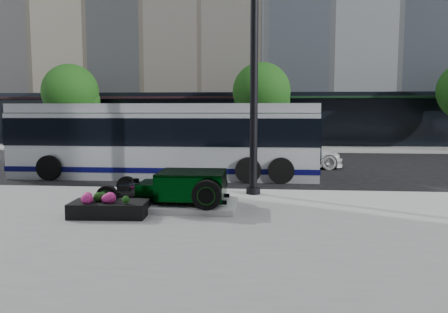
# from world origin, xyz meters

# --- Properties ---
(ground) EXTENTS (120.00, 120.00, 0.00)m
(ground) POSITION_xyz_m (0.00, 0.00, 0.00)
(ground) COLOR black
(ground) RESTS_ON ground
(sidewalk_near) EXTENTS (70.00, 17.00, 0.12)m
(sidewalk_near) POSITION_xyz_m (0.00, -10.50, 0.06)
(sidewalk_near) COLOR gray
(sidewalk_near) RESTS_ON ground
(sidewalk_far) EXTENTS (70.00, 4.00, 0.12)m
(sidewalk_far) POSITION_xyz_m (0.00, 14.00, 0.06)
(sidewalk_far) COLOR gray
(sidewalk_far) RESTS_ON ground
(street_trees) EXTENTS (29.80, 3.80, 5.70)m
(street_trees) POSITION_xyz_m (1.15, 13.07, 3.77)
(street_trees) COLOR black
(street_trees) RESTS_ON sidewalk_far
(display_plinth) EXTENTS (3.40, 1.80, 0.15)m
(display_plinth) POSITION_xyz_m (-1.28, -4.86, 0.20)
(display_plinth) COLOR silver
(display_plinth) RESTS_ON sidewalk_near
(hot_rod) EXTENTS (3.22, 2.00, 0.81)m
(hot_rod) POSITION_xyz_m (-0.94, -4.86, 0.70)
(hot_rod) COLOR black
(hot_rod) RESTS_ON display_plinth
(info_plaque) EXTENTS (0.47, 0.40, 0.31)m
(info_plaque) POSITION_xyz_m (-3.15, -6.18, 0.24)
(info_plaque) COLOR silver
(info_plaque) RESTS_ON sidewalk_near
(lamppost) EXTENTS (0.43, 0.43, 7.89)m
(lamppost) POSITION_xyz_m (0.83, -2.79, 3.77)
(lamppost) COLOR black
(lamppost) RESTS_ON sidewalk_near
(flower_planter) EXTENTS (1.85, 1.00, 0.59)m
(flower_planter) POSITION_xyz_m (-2.56, -5.97, 0.33)
(flower_planter) COLOR black
(flower_planter) RESTS_ON sidewalk_near
(transit_bus) EXTENTS (12.12, 2.88, 2.92)m
(transit_bus) POSITION_xyz_m (-2.80, 1.20, 1.49)
(transit_bus) COLOR silver
(transit_bus) RESTS_ON ground
(white_sedan) EXTENTS (4.85, 2.67, 1.33)m
(white_sedan) POSITION_xyz_m (2.50, 4.28, 0.66)
(white_sedan) COLOR silver
(white_sedan) RESTS_ON ground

